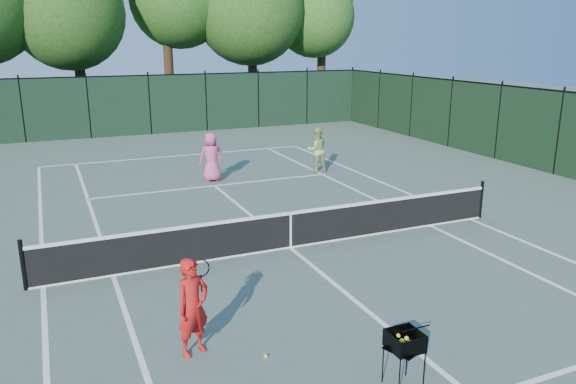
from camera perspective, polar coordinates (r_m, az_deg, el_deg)
name	(u,v)px	position (r m, az deg, el deg)	size (l,w,h in m)	color
ground	(290,248)	(13.55, 0.25, -5.69)	(90.00, 90.00, 0.00)	#4C5C51
sideline_doubles_left	(43,287)	(12.55, -23.60, -8.82)	(0.10, 23.77, 0.01)	white
sideline_doubles_right	(470,219)	(16.43, 18.05, -2.64)	(0.10, 23.77, 0.01)	white
sideline_singles_left	(113,276)	(12.59, -17.33, -8.13)	(0.10, 23.77, 0.01)	white
sideline_singles_right	(430,226)	(15.58, 14.25, -3.32)	(0.10, 23.77, 0.01)	white
baseline_far	(178,156)	(24.49, -11.10, 3.64)	(10.97, 0.10, 0.01)	white
service_line_far	(215,186)	(19.30, -7.46, 0.65)	(8.23, 0.10, 0.01)	white
center_service_line	(290,248)	(13.55, 0.25, -5.68)	(0.10, 12.80, 0.01)	white
tennis_net	(290,229)	(13.39, 0.25, -3.79)	(11.69, 0.09, 1.06)	black
fence_far	(150,105)	(30.19, -13.87, 8.55)	(24.00, 0.05, 3.00)	black
coach	(193,307)	(9.10, -9.65, -11.43)	(0.78, 0.84, 1.60)	red
player_pink	(211,157)	(19.77, -7.78, 3.56)	(0.89, 0.62, 1.73)	#D1497B
player_green	(317,150)	(21.06, 2.95, 4.31)	(0.88, 0.73, 1.66)	#98BC5E
ball_hopper	(405,341)	(8.38, 11.78, -14.64)	(0.59, 0.59, 0.87)	black
loose_ball_midcourt	(266,356)	(9.21, -2.27, -16.34)	(0.07, 0.07, 0.07)	#C7DC2D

